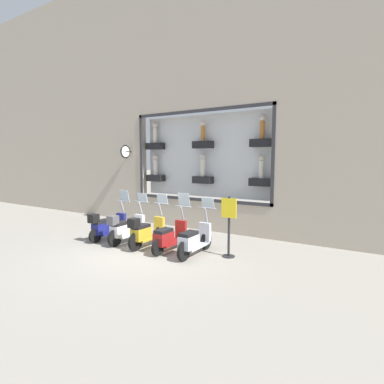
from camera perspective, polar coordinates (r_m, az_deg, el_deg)
name	(u,v)px	position (r m, az deg, el deg)	size (l,w,h in m)	color
ground_plane	(141,252)	(9.27, -9.61, -11.14)	(120.00, 120.00, 0.00)	gray
building_facade	(201,87)	(12.13, 1.82, 19.35)	(1.22, 36.00, 10.81)	#ADA08E
scooter_silver_0	(194,240)	(8.67, 0.38, -9.21)	(1.81, 0.60, 1.60)	black
scooter_red_1	(169,237)	(9.14, -4.36, -8.50)	(1.80, 0.60, 1.69)	black
scooter_yellow_2	(146,232)	(9.61, -8.81, -7.50)	(1.81, 0.60, 1.61)	black
scooter_white_3	(125,229)	(10.18, -12.59, -6.83)	(1.81, 0.60, 1.58)	black
scooter_navy_4	(107,226)	(10.79, -15.96, -6.27)	(1.80, 0.61, 1.65)	black
shop_sign_post	(229,224)	(8.52, 7.03, -6.14)	(0.36, 0.45, 1.73)	#232326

